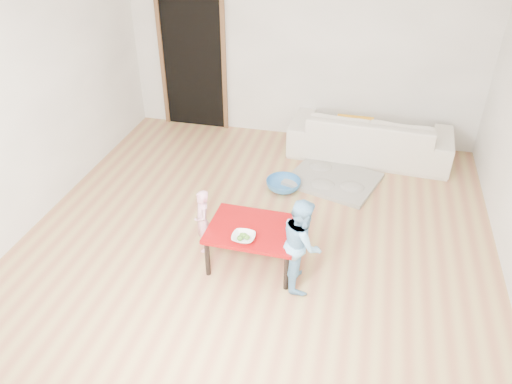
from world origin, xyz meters
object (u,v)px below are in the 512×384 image
at_px(sofa, 370,135).
at_px(child_blue, 302,243).
at_px(basin, 283,185).
at_px(red_table, 254,245).
at_px(bowl, 244,237).
at_px(child_pink, 203,221).

relative_size(sofa, child_blue, 2.28).
relative_size(child_blue, basin, 2.19).
relative_size(red_table, bowl, 4.02).
bearing_deg(child_pink, red_table, 48.59).
bearing_deg(sofa, red_table, 71.90).
xyz_separation_m(sofa, child_pink, (-1.57, -2.46, 0.04)).
bearing_deg(child_blue, red_table, 58.12).
relative_size(sofa, red_table, 2.44).
relative_size(red_table, basin, 2.05).
bearing_deg(basin, sofa, 49.53).
height_order(red_table, child_pink, child_pink).
bearing_deg(child_blue, bowl, 80.47).
distance_m(red_table, basin, 1.43).
relative_size(red_table, child_blue, 0.94).
xyz_separation_m(sofa, child_blue, (-0.50, -2.73, 0.16)).
height_order(child_blue, basin, child_blue).
relative_size(child_pink, basin, 1.63).
bearing_deg(sofa, child_blue, 82.78).
bearing_deg(child_pink, sofa, 116.33).
bearing_deg(basin, red_table, -91.06).
height_order(child_pink, basin, child_pink).
bearing_deg(red_table, child_blue, -18.12).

